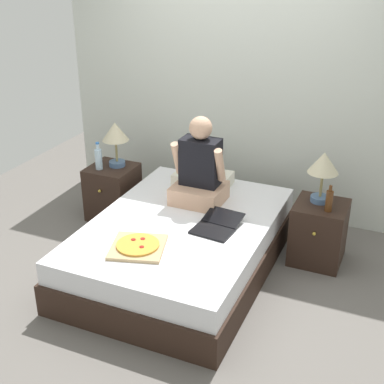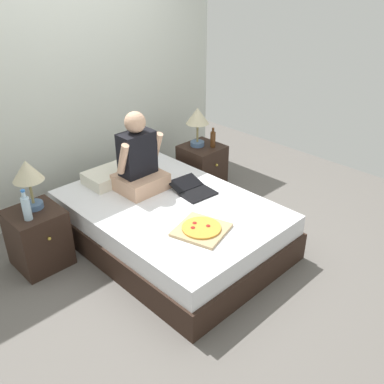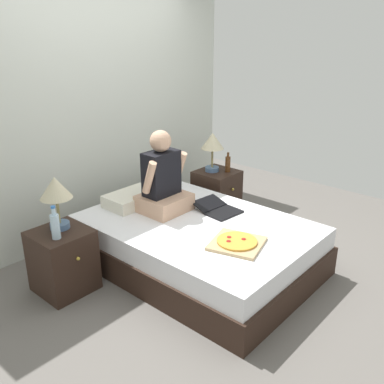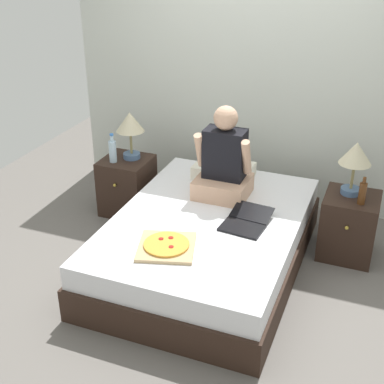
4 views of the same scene
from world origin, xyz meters
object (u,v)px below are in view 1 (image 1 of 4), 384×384
Objects in this scene: lamp_on_left_nightstand at (115,135)px; nightstand_right at (319,232)px; bed at (182,245)px; beer_bottle at (329,200)px; nightstand_left at (113,192)px; water_bottle at (99,158)px; laptop at (216,227)px; person_seated at (200,171)px; pizza_box at (138,246)px; lamp_on_right_nightstand at (323,166)px.

lamp_on_left_nightstand is 2.12m from nightstand_right.
bed is 1.36m from lamp_on_left_nightstand.
lamp_on_left_nightstand reaches higher than beer_bottle.
water_bottle is (-0.08, -0.09, 0.38)m from nightstand_left.
nightstand_right is 0.97m from laptop.
lamp_on_left_nightstand is 0.28m from water_bottle.
nightstand_left is 1.14m from person_seated.
laptop is (0.31, -0.00, 0.25)m from bed.
nightstand_left is 1.10× the size of pizza_box.
nightstand_left is at bearing 129.16° from pizza_box.
beer_bottle reaches higher than laptop.
nightstand_right is (2.08, 0.00, 0.00)m from nightstand_left.
beer_bottle reaches higher than nightstand_left.
pizza_box is (-0.43, -0.52, -0.00)m from laptop.
person_seated reaches higher than beer_bottle.
bed is 4.68× the size of laptop.
water_bottle is at bearing -130.60° from lamp_on_left_nightstand.
nightstand_left is at bearing -178.60° from lamp_on_right_nightstand.
pizza_box is (-0.11, -0.95, -0.27)m from person_seated.
nightstand_left is (-1.04, 0.60, 0.05)m from bed.
lamp_on_left_nightstand is 0.91× the size of pizza_box.
person_seated reaches higher than bed.
laptop is at bearing -140.40° from nightstand_right.
pizza_box is (0.92, -1.12, 0.20)m from nightstand_left.
nightstand_right is 1.16m from person_seated.
nightstand_left is 2.08m from nightstand_right.
nightstand_left reaches higher than bed.
beer_bottle is at bearing -54.99° from nightstand_right.
laptop is at bearing -147.80° from beer_bottle.
bed is 4.60× the size of lamp_on_right_nightstand.
pizza_box is at bearing -129.59° from laptop.
nightstand_right is 0.60m from lamp_on_right_nightstand.
beer_bottle is at bearing -0.26° from water_bottle.
lamp_on_left_nightstand is (0.04, 0.05, 0.60)m from nightstand_left.
pizza_box is at bearing -133.89° from lamp_on_right_nightstand.
laptop is (1.43, -0.51, -0.18)m from water_bottle.
pizza_box is at bearing -53.29° from lamp_on_left_nightstand.
beer_bottle is at bearing -4.07° from lamp_on_left_nightstand.
nightstand_left reaches higher than pizza_box.
lamp_on_left_nightstand is 1.51m from laptop.
water_bottle reaches higher than pizza_box.
lamp_on_right_nightstand is 1.96× the size of beer_bottle.
lamp_on_right_nightstand reaches higher than nightstand_left.
bed is 3.80× the size of nightstand_right.
beer_bottle is (2.23, -0.01, -0.02)m from water_bottle.
nightstand_left is 1.49m from laptop.
lamp_on_right_nightstand is (2.05, 0.05, 0.60)m from nightstand_left.
person_seated is at bearing 83.53° from pizza_box.
nightstand_left and nightstand_right have the same top height.
beer_bottle reaches higher than pizza_box.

